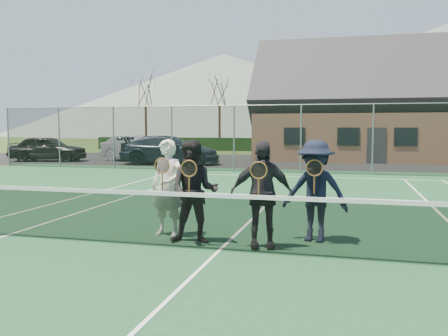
# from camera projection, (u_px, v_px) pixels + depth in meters

# --- Properties ---
(ground) EXTENTS (220.00, 220.00, 0.00)m
(ground) POSITION_uv_depth(u_px,v_px,m) (312.00, 163.00, 27.04)
(ground) COLOR #2D4418
(ground) RESTS_ON ground
(court_surface) EXTENTS (30.00, 30.00, 0.02)m
(court_surface) POSITION_uv_depth(u_px,v_px,m) (219.00, 251.00, 7.76)
(court_surface) COLOR #1C4C2B
(court_surface) RESTS_ON ground
(tarmac_carpark) EXTENTS (40.00, 12.00, 0.01)m
(tarmac_carpark) POSITION_uv_depth(u_px,v_px,m) (243.00, 161.00, 28.05)
(tarmac_carpark) COLOR black
(tarmac_carpark) RESTS_ON ground
(hedge_row) EXTENTS (40.00, 1.20, 1.10)m
(hedge_row) POSITION_uv_depth(u_px,v_px,m) (323.00, 145.00, 38.55)
(hedge_row) COLOR black
(hedge_row) RESTS_ON ground
(hill_west) EXTENTS (110.00, 110.00, 18.00)m
(hill_west) POSITION_uv_depth(u_px,v_px,m) (223.00, 95.00, 104.84)
(hill_west) COLOR slate
(hill_west) RESTS_ON ground
(hill_centre) EXTENTS (120.00, 120.00, 22.00)m
(hill_centre) POSITION_uv_depth(u_px,v_px,m) (444.00, 81.00, 93.28)
(hill_centre) COLOR slate
(hill_centre) RESTS_ON ground
(car_a) EXTENTS (4.71, 2.63, 1.51)m
(car_a) POSITION_uv_depth(u_px,v_px,m) (48.00, 149.00, 28.06)
(car_a) COLOR black
(car_a) RESTS_ON ground
(car_b) EXTENTS (4.88, 3.04, 1.52)m
(car_b) POSITION_uv_depth(u_px,v_px,m) (137.00, 149.00, 27.90)
(car_b) COLOR #919299
(car_b) RESTS_ON ground
(car_c) EXTENTS (5.60, 2.78, 1.56)m
(car_c) POSITION_uv_depth(u_px,v_px,m) (170.00, 150.00, 25.67)
(car_c) COLOR #192332
(car_c) RESTS_ON ground
(court_markings) EXTENTS (11.03, 23.83, 0.01)m
(court_markings) POSITION_uv_depth(u_px,v_px,m) (219.00, 250.00, 7.76)
(court_markings) COLOR white
(court_markings) RESTS_ON court_surface
(tennis_net) EXTENTS (11.68, 0.08, 1.10)m
(tennis_net) POSITION_uv_depth(u_px,v_px,m) (219.00, 220.00, 7.72)
(tennis_net) COLOR slate
(tennis_net) RESTS_ON ground
(perimeter_fence) EXTENTS (30.07, 0.07, 3.02)m
(perimeter_fence) POSITION_uv_depth(u_px,v_px,m) (301.00, 139.00, 20.64)
(perimeter_fence) COLOR slate
(perimeter_fence) RESTS_ON ground
(clubhouse) EXTENTS (15.60, 8.20, 7.70)m
(clubhouse) POSITION_uv_depth(u_px,v_px,m) (382.00, 95.00, 29.53)
(clubhouse) COLOR #9E6B4C
(clubhouse) RESTS_ON ground
(tree_a) EXTENTS (3.20, 3.20, 7.77)m
(tree_a) POSITION_uv_depth(u_px,v_px,m) (145.00, 85.00, 43.11)
(tree_a) COLOR #3C2715
(tree_a) RESTS_ON ground
(tree_b) EXTENTS (3.20, 3.20, 7.77)m
(tree_b) POSITION_uv_depth(u_px,v_px,m) (219.00, 84.00, 41.33)
(tree_b) COLOR #3D2316
(tree_b) RESTS_ON ground
(tree_c) EXTENTS (3.20, 3.20, 7.77)m
(tree_c) POSITION_uv_depth(u_px,v_px,m) (350.00, 81.00, 38.55)
(tree_c) COLOR #392514
(tree_c) RESTS_ON ground
(player_a) EXTENTS (0.71, 0.55, 1.80)m
(player_a) POSITION_uv_depth(u_px,v_px,m) (168.00, 187.00, 8.81)
(player_a) COLOR white
(player_a) RESTS_ON court_surface
(player_b) EXTENTS (0.96, 0.80, 1.80)m
(player_b) POSITION_uv_depth(u_px,v_px,m) (194.00, 192.00, 8.23)
(player_b) COLOR black
(player_b) RESTS_ON court_surface
(player_c) EXTENTS (1.13, 0.66, 1.80)m
(player_c) POSITION_uv_depth(u_px,v_px,m) (261.00, 194.00, 7.91)
(player_c) COLOR black
(player_c) RESTS_ON court_surface
(player_d) EXTENTS (1.27, 0.88, 1.80)m
(player_d) POSITION_uv_depth(u_px,v_px,m) (315.00, 191.00, 8.34)
(player_d) COLOR black
(player_d) RESTS_ON court_surface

